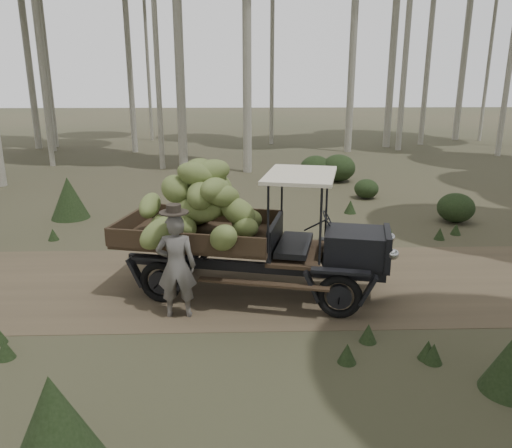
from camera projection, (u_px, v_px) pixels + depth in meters
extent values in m
plane|color=#473D2B|center=(224.00, 283.00, 9.85)|extent=(120.00, 120.00, 0.00)
cube|color=brown|center=(224.00, 283.00, 9.85)|extent=(70.00, 4.00, 0.01)
cube|color=black|center=(354.00, 246.00, 8.87)|extent=(1.22, 1.18, 0.56)
cube|color=black|center=(387.00, 248.00, 8.77)|extent=(0.33, 1.02, 0.63)
cube|color=black|center=(275.00, 236.00, 9.11)|extent=(0.41, 1.41, 0.56)
cube|color=#38281C|center=(200.00, 236.00, 9.41)|extent=(3.20, 2.44, 0.08)
cube|color=#38281C|center=(214.00, 214.00, 10.23)|extent=(2.80, 0.71, 0.33)
cube|color=#38281C|center=(184.00, 242.00, 8.50)|extent=(2.80, 0.71, 0.33)
cube|color=#38281C|center=(129.00, 223.00, 9.63)|extent=(0.48, 1.80, 0.33)
cube|color=beige|center=(301.00, 175.00, 8.71)|extent=(1.54, 1.96, 0.06)
cube|color=black|center=(260.00, 253.00, 9.69)|extent=(4.60, 1.17, 0.18)
cube|color=black|center=(252.00, 267.00, 8.96)|extent=(4.60, 1.17, 0.18)
torus|color=black|center=(342.00, 263.00, 9.86)|extent=(0.79, 0.31, 0.78)
torus|color=black|center=(339.00, 297.00, 8.32)|extent=(0.79, 0.31, 0.78)
torus|color=black|center=(190.00, 252.00, 10.46)|extent=(0.79, 0.31, 0.78)
torus|color=black|center=(160.00, 282.00, 8.92)|extent=(0.79, 0.31, 0.78)
sphere|color=beige|center=(390.00, 238.00, 9.17)|extent=(0.18, 0.18, 0.18)
sphere|color=beige|center=(393.00, 254.00, 8.31)|extent=(0.18, 0.18, 0.18)
ellipsoid|color=olive|center=(170.00, 225.00, 9.30)|extent=(0.91, 0.73, 0.60)
ellipsoid|color=olive|center=(150.00, 205.00, 9.26)|extent=(0.43, 0.87, 0.53)
ellipsoid|color=olive|center=(216.00, 191.00, 8.84)|extent=(0.77, 1.04, 0.62)
ellipsoid|color=olive|center=(197.00, 175.00, 9.17)|extent=(0.79, 0.56, 0.62)
ellipsoid|color=olive|center=(182.00, 222.00, 9.48)|extent=(0.71, 1.07, 0.75)
ellipsoid|color=olive|center=(194.00, 206.00, 9.41)|extent=(1.09, 0.94, 0.78)
ellipsoid|color=olive|center=(201.00, 195.00, 8.90)|extent=(0.61, 0.87, 0.60)
ellipsoid|color=olive|center=(188.00, 177.00, 9.19)|extent=(0.41, 0.78, 0.45)
ellipsoid|color=olive|center=(245.00, 228.00, 8.79)|extent=(0.71, 0.79, 0.56)
ellipsoid|color=olive|center=(204.00, 210.00, 9.12)|extent=(1.00, 0.97, 0.66)
ellipsoid|color=olive|center=(218.00, 187.00, 9.36)|extent=(0.84, 0.99, 0.70)
ellipsoid|color=olive|center=(199.00, 172.00, 9.11)|extent=(0.86, 0.95, 0.52)
ellipsoid|color=olive|center=(247.00, 221.00, 9.50)|extent=(0.90, 0.89, 0.66)
ellipsoid|color=olive|center=(195.00, 209.00, 9.03)|extent=(1.01, 0.73, 0.59)
ellipsoid|color=olive|center=(224.00, 196.00, 8.82)|extent=(0.83, 0.85, 0.55)
ellipsoid|color=olive|center=(209.00, 172.00, 9.07)|extent=(0.97, 0.73, 0.58)
ellipsoid|color=olive|center=(194.00, 212.00, 9.91)|extent=(1.00, 1.00, 0.70)
ellipsoid|color=olive|center=(218.00, 203.00, 9.32)|extent=(0.70, 0.97, 0.71)
ellipsoid|color=olive|center=(176.00, 189.00, 9.06)|extent=(0.85, 0.89, 0.66)
ellipsoid|color=olive|center=(196.00, 174.00, 8.92)|extent=(0.83, 0.52, 0.60)
ellipsoid|color=olive|center=(182.00, 227.00, 9.04)|extent=(0.79, 0.84, 0.54)
ellipsoid|color=olive|center=(238.00, 211.00, 8.91)|extent=(0.94, 0.78, 0.68)
ellipsoid|color=olive|center=(160.00, 233.00, 8.48)|extent=(1.00, 0.80, 0.77)
ellipsoid|color=olive|center=(223.00, 238.00, 8.27)|extent=(0.71, 0.93, 0.71)
imported|color=#5D5955|center=(176.00, 266.00, 8.26)|extent=(0.66, 0.44, 1.80)
cylinder|color=#2D261F|center=(174.00, 212.00, 8.00)|extent=(0.49, 0.49, 0.02)
cylinder|color=#2D261F|center=(174.00, 209.00, 7.98)|extent=(0.24, 0.24, 0.14)
ellipsoid|color=#233319|center=(456.00, 208.00, 13.90)|extent=(1.02, 1.02, 0.81)
cone|color=#233319|center=(350.00, 207.00, 14.87)|extent=(0.36, 0.36, 0.40)
ellipsoid|color=#233319|center=(338.00, 168.00, 19.37)|extent=(1.30, 1.30, 1.04)
ellipsoid|color=#233319|center=(316.00, 168.00, 19.52)|extent=(1.22, 1.22, 0.97)
cone|color=#233319|center=(69.00, 198.00, 14.24)|extent=(1.08, 1.08, 1.20)
ellipsoid|color=#233319|center=(366.00, 189.00, 16.68)|extent=(0.81, 0.81, 0.65)
cone|color=#233319|center=(56.00, 438.00, 4.67)|extent=(1.19, 1.19, 1.32)
cone|color=#233319|center=(334.00, 230.00, 12.76)|extent=(0.27, 0.27, 0.30)
cone|color=#233319|center=(390.00, 234.00, 12.46)|extent=(0.27, 0.27, 0.30)
cone|color=#233319|center=(368.00, 333.00, 7.63)|extent=(0.27, 0.27, 0.30)
cone|color=#233319|center=(236.00, 240.00, 11.98)|extent=(0.27, 0.27, 0.30)
cone|color=#233319|center=(53.00, 234.00, 12.42)|extent=(0.27, 0.27, 0.30)
cone|color=#233319|center=(202.00, 242.00, 11.82)|extent=(0.27, 0.27, 0.30)
cone|color=#233319|center=(456.00, 229.00, 12.86)|extent=(0.27, 0.27, 0.30)
cone|color=#233319|center=(433.00, 353.00, 7.07)|extent=(0.27, 0.27, 0.30)
cone|color=#233319|center=(5.00, 349.00, 7.17)|extent=(0.27, 0.27, 0.30)
cone|color=#233319|center=(440.00, 234.00, 12.47)|extent=(0.27, 0.27, 0.30)
cone|color=#233319|center=(142.00, 242.00, 11.85)|extent=(0.27, 0.27, 0.30)
cone|color=#233319|center=(428.00, 350.00, 7.15)|extent=(0.27, 0.27, 0.30)
cone|color=#233319|center=(347.00, 353.00, 7.07)|extent=(0.27, 0.27, 0.30)
cone|color=#233319|center=(271.00, 231.00, 12.69)|extent=(0.27, 0.27, 0.30)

